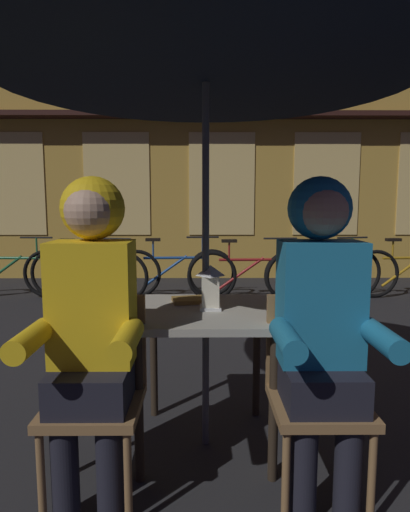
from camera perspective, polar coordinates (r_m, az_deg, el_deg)
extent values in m
plane|color=#232326|center=(2.52, 0.09, -23.64)|extent=(60.00, 60.00, 0.00)
cube|color=#B2AD9E|center=(2.24, 0.09, -7.54)|extent=(0.72, 0.72, 0.04)
cylinder|color=#2D2319|center=(2.10, -8.85, -19.48)|extent=(0.04, 0.04, 0.70)
cylinder|color=#2D2319|center=(2.10, 9.16, -19.41)|extent=(0.04, 0.04, 0.70)
cylinder|color=#2D2319|center=(2.66, -6.85, -13.53)|extent=(0.04, 0.04, 0.70)
cylinder|color=#2D2319|center=(2.67, 6.90, -13.50)|extent=(0.04, 0.04, 0.70)
cylinder|color=#4C4C51|center=(2.17, 0.09, 2.81)|extent=(0.04, 0.04, 2.25)
cone|color=black|center=(2.30, 0.10, 26.74)|extent=(2.10, 2.10, 0.38)
cube|color=white|center=(2.23, 0.72, -6.90)|extent=(0.11, 0.11, 0.02)
cube|color=white|center=(2.21, 0.72, -4.69)|extent=(0.09, 0.09, 0.16)
pyramid|color=white|center=(2.19, 0.73, -1.93)|extent=(0.11, 0.11, 0.06)
cube|color=olive|center=(1.98, -14.63, -18.80)|extent=(0.40, 0.40, 0.04)
cylinder|color=olive|center=(1.92, -10.23, -27.41)|extent=(0.03, 0.03, 0.41)
cylinder|color=olive|center=(2.00, -21.01, -26.23)|extent=(0.03, 0.03, 0.41)
cylinder|color=olive|center=(2.20, -8.61, -22.44)|extent=(0.03, 0.03, 0.41)
cylinder|color=olive|center=(2.27, -17.79, -21.72)|extent=(0.03, 0.03, 0.41)
cube|color=olive|center=(2.06, -13.55, -10.82)|extent=(0.40, 0.03, 0.42)
cube|color=olive|center=(1.99, 14.96, -18.68)|extent=(0.40, 0.40, 0.04)
cylinder|color=olive|center=(2.01, 21.37, -26.03)|extent=(0.03, 0.03, 0.41)
cylinder|color=olive|center=(1.92, 10.72, -27.30)|extent=(0.03, 0.03, 0.41)
cylinder|color=olive|center=(2.28, 17.99, -21.58)|extent=(0.03, 0.03, 0.41)
cylinder|color=olive|center=(2.21, 8.89, -22.37)|extent=(0.03, 0.03, 0.41)
cube|color=olive|center=(2.07, 13.80, -10.75)|extent=(0.40, 0.03, 0.42)
cylinder|color=black|center=(1.96, -12.57, -26.00)|extent=(0.11, 0.11, 0.45)
cylinder|color=black|center=(2.00, -18.17, -25.42)|extent=(0.11, 0.11, 0.45)
cube|color=black|center=(1.94, -14.72, -16.14)|extent=(0.32, 0.36, 0.16)
cube|color=yellow|center=(1.87, -14.75, -6.03)|extent=(0.34, 0.22, 0.52)
cylinder|color=yellow|center=(1.65, -10.39, -10.93)|extent=(0.09, 0.30, 0.09)
cylinder|color=yellow|center=(1.75, -22.29, -10.33)|extent=(0.09, 0.30, 0.09)
sphere|color=tan|center=(1.82, -15.13, 5.83)|extent=(0.21, 0.21, 0.21)
sphere|color=yellow|center=(1.87, -14.75, 6.18)|extent=(0.27, 0.27, 0.27)
cylinder|color=black|center=(2.01, 18.54, -25.25)|extent=(0.11, 0.11, 0.45)
cylinder|color=black|center=(1.96, 13.01, -25.87)|extent=(0.11, 0.11, 0.45)
cube|color=black|center=(1.95, 15.06, -16.03)|extent=(0.32, 0.36, 0.16)
cube|color=teal|center=(1.88, 15.07, -5.98)|extent=(0.34, 0.22, 0.52)
cylinder|color=teal|center=(1.76, 22.65, -10.20)|extent=(0.09, 0.30, 0.09)
cylinder|color=teal|center=(1.66, 10.90, -10.87)|extent=(0.09, 0.30, 0.09)
sphere|color=tan|center=(1.83, 15.46, 5.83)|extent=(0.21, 0.21, 0.21)
sphere|color=teal|center=(1.88, 15.05, 6.17)|extent=(0.27, 0.27, 0.27)
cube|color=gold|center=(7.79, 2.19, 20.55)|extent=(10.00, 0.60, 6.20)
cube|color=#F4D17A|center=(7.93, -24.40, 8.73)|extent=(1.10, 0.02, 1.70)
cube|color=#F4D17A|center=(7.40, -11.68, 9.37)|extent=(1.10, 0.02, 1.70)
cube|color=#F4D17A|center=(7.27, 2.25, 9.56)|extent=(1.10, 0.02, 1.70)
cube|color=#F4D17A|center=(7.56, 15.88, 9.20)|extent=(1.10, 0.02, 1.70)
cube|color=#331914|center=(7.26, 2.35, 18.31)|extent=(9.00, 0.36, 0.08)
torus|color=black|center=(6.19, -20.37, -2.25)|extent=(0.66, 0.09, 0.66)
cylinder|color=#236B3D|center=(6.38, -24.66, -0.24)|extent=(0.84, 0.09, 0.04)
cylinder|color=#236B3D|center=(6.46, -25.53, -1.82)|extent=(0.61, 0.07, 0.44)
cylinder|color=#236B3D|center=(6.20, -21.55, 1.02)|extent=(0.02, 0.02, 0.28)
cylinder|color=black|center=(6.19, -21.61, 2.31)|extent=(0.44, 0.05, 0.02)
torus|color=black|center=(5.70, -10.71, -2.70)|extent=(0.66, 0.17, 0.66)
torus|color=black|center=(6.14, -19.66, -2.30)|extent=(0.66, 0.17, 0.66)
cylinder|color=#B78419|center=(5.87, -15.42, -0.43)|extent=(0.83, 0.19, 0.04)
cylinder|color=#B78419|center=(5.95, -16.42, -2.14)|extent=(0.60, 0.15, 0.44)
cylinder|color=#B78419|center=(5.98, -17.92, 0.78)|extent=(0.02, 0.02, 0.24)
cube|color=black|center=(5.97, -17.97, 2.02)|extent=(0.21, 0.12, 0.04)
cylinder|color=#B78419|center=(5.70, -11.94, 0.87)|extent=(0.02, 0.02, 0.28)
cylinder|color=black|center=(5.68, -11.98, 2.27)|extent=(0.44, 0.10, 0.02)
torus|color=black|center=(5.88, 0.88, -2.27)|extent=(0.66, 0.09, 0.66)
torus|color=black|center=(5.89, -9.07, -2.35)|extent=(0.66, 0.09, 0.66)
cylinder|color=#1E4C93|center=(5.83, -4.12, -0.24)|extent=(0.84, 0.08, 0.04)
cylinder|color=#1E4C93|center=(5.86, -5.30, -2.01)|extent=(0.61, 0.07, 0.44)
cylinder|color=#1E4C93|center=(5.83, -6.94, 0.91)|extent=(0.02, 0.02, 0.24)
cube|color=black|center=(5.82, -6.96, 2.18)|extent=(0.20, 0.09, 0.04)
cylinder|color=#1E4C93|center=(5.83, -0.32, 1.16)|extent=(0.02, 0.02, 0.28)
cylinder|color=black|center=(5.81, -0.32, 2.53)|extent=(0.44, 0.05, 0.02)
torus|color=black|center=(5.78, 11.10, -2.56)|extent=(0.66, 0.07, 0.66)
torus|color=black|center=(5.64, 0.95, -2.68)|extent=(0.66, 0.07, 0.66)
cylinder|color=maroon|center=(5.66, 6.12, -0.49)|extent=(0.84, 0.06, 0.04)
cylinder|color=maroon|center=(5.67, 4.87, -2.32)|extent=(0.61, 0.06, 0.44)
cylinder|color=maroon|center=(5.61, 3.25, 0.71)|extent=(0.02, 0.02, 0.24)
cube|color=black|center=(5.59, 3.26, 2.03)|extent=(0.20, 0.09, 0.04)
cylinder|color=maroon|center=(5.71, 9.99, 0.93)|extent=(0.02, 0.02, 0.28)
cylinder|color=black|center=(5.70, 10.02, 2.33)|extent=(0.44, 0.04, 0.02)
torus|color=black|center=(6.20, 19.87, -2.22)|extent=(0.66, 0.18, 0.66)
torus|color=black|center=(5.73, 11.16, -2.66)|extent=(0.66, 0.18, 0.66)
cylinder|color=#236B3D|center=(5.91, 15.76, -0.39)|extent=(0.83, 0.20, 0.04)
cylinder|color=#236B3D|center=(5.88, 14.64, -2.17)|extent=(0.60, 0.16, 0.44)
cylinder|color=#236B3D|center=(5.77, 13.29, 0.71)|extent=(0.02, 0.02, 0.24)
cube|color=black|center=(5.76, 13.32, 2.00)|extent=(0.21, 0.12, 0.04)
cylinder|color=#236B3D|center=(6.09, 19.03, 1.03)|extent=(0.02, 0.02, 0.28)
cylinder|color=black|center=(6.08, 19.09, 2.34)|extent=(0.44, 0.11, 0.02)
torus|color=black|center=(6.25, 21.84, -2.23)|extent=(0.66, 0.11, 0.66)
cylinder|color=#B78419|center=(6.43, 24.92, -1.83)|extent=(0.61, 0.09, 0.44)
cylinder|color=#B78419|center=(6.31, 23.79, 0.83)|extent=(0.02, 0.02, 0.24)
cube|color=black|center=(6.30, 23.84, 2.01)|extent=(0.21, 0.10, 0.04)
cube|color=olive|center=(2.38, -1.91, -5.89)|extent=(0.22, 0.18, 0.02)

